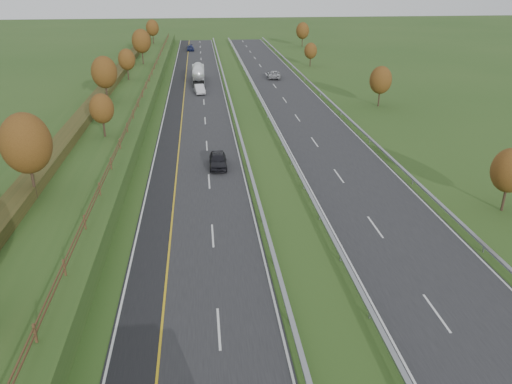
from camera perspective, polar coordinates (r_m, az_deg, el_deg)
ground at (r=72.05m, az=-0.36°, el=7.44°), size 400.00×400.00×0.00m
near_carriageway at (r=76.50m, az=-6.79°, el=8.26°), size 10.50×200.00×0.04m
far_carriageway at (r=78.09m, az=5.53°, el=8.63°), size 10.50×200.00×0.04m
hard_shoulder at (r=76.63m, az=-9.62°, el=8.12°), size 3.00×200.00×0.04m
lane_markings at (r=76.58m, az=-1.95°, el=8.45°), size 26.75×200.00×0.01m
embankment_left at (r=77.48m, az=-16.58°, el=8.39°), size 12.00×200.00×2.00m
hedge_left at (r=77.50m, az=-18.19°, el=9.39°), size 2.20×180.00×1.10m
fence_left at (r=76.00m, az=-13.40°, el=9.79°), size 0.12×189.06×1.20m
median_barrier_near at (r=76.50m, az=-2.50°, el=8.86°), size 0.32×200.00×0.71m
median_barrier_far at (r=77.00m, az=1.34°, el=8.97°), size 0.32×200.00×0.71m
outer_barrier_far at (r=79.32m, az=9.71°, el=9.08°), size 0.32×200.00×0.71m
trees_left at (r=73.03m, az=-17.21°, el=11.78°), size 6.64×164.30×7.66m
trees_far at (r=108.21m, az=9.59°, el=14.87°), size 8.45×118.60×7.12m
road_tanker at (r=104.12m, az=-6.62°, el=13.37°), size 2.40×11.22×3.46m
car_dark_near at (r=56.38m, az=-4.38°, el=3.65°), size 2.00×4.84×1.64m
car_silver_mid at (r=93.87m, az=-6.47°, el=11.63°), size 2.21×4.98×1.59m
car_small_far at (r=150.21m, az=-7.51°, el=16.01°), size 2.16×5.01×1.44m
car_oncoming at (r=107.69m, az=2.05°, el=13.27°), size 3.02×5.68×1.52m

